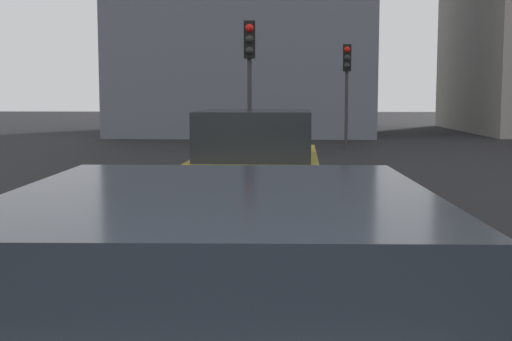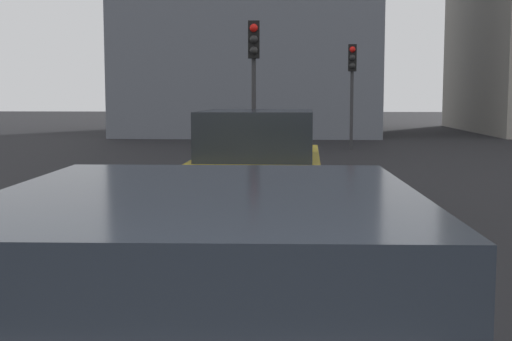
{
  "view_description": "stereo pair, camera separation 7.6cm",
  "coord_description": "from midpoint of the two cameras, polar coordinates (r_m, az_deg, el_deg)",
  "views": [
    {
      "loc": [
        -0.54,
        -0.37,
        1.82
      ],
      "look_at": [
        6.6,
        0.02,
        1.05
      ],
      "focal_mm": 48.53,
      "sensor_mm": 36.0,
      "label": 1
    },
    {
      "loc": [
        -0.54,
        -0.44,
        1.82
      ],
      "look_at": [
        6.6,
        0.02,
        1.05
      ],
      "focal_mm": 48.53,
      "sensor_mm": 36.0,
      "label": 2
    }
  ],
  "objects": [
    {
      "name": "traffic_light_near_right",
      "position": [
        17.06,
        -0.06,
        8.86
      ],
      "size": [
        0.32,
        0.29,
        3.64
      ],
      "rotation": [
        0.0,
        0.0,
        3.21
      ],
      "color": "#2D2D30",
      "rests_on": "ground_plane"
    },
    {
      "name": "car_yellow_lead",
      "position": [
        9.95,
        0.43,
        0.11
      ],
      "size": [
        4.73,
        2.01,
        1.62
      ],
      "rotation": [
        0.0,
        0.0,
        -0.01
      ],
      "color": "gold",
      "rests_on": "ground_plane"
    },
    {
      "name": "traffic_light_near_left",
      "position": [
        23.77,
        8.02,
        7.9
      ],
      "size": [
        0.32,
        0.29,
        3.55
      ],
      "rotation": [
        0.0,
        0.0,
        3.09
      ],
      "color": "#2D2D30",
      "rests_on": "ground_plane"
    }
  ]
}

